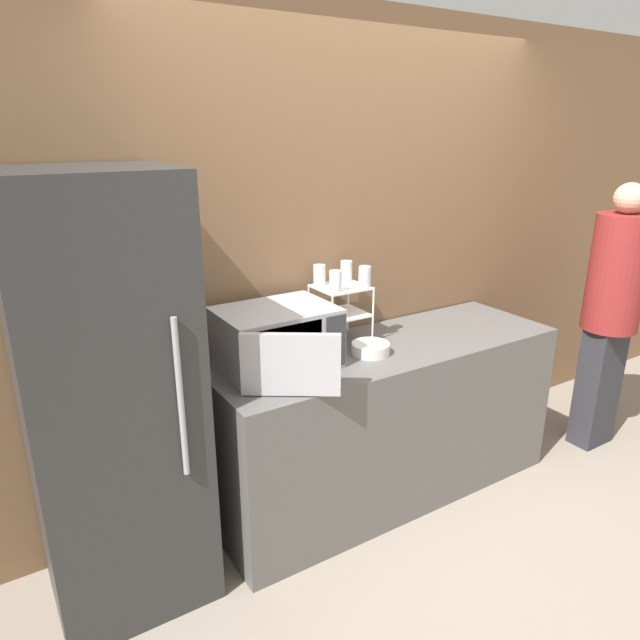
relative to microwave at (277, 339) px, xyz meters
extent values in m
plane|color=gray|center=(0.64, -0.38, -1.04)|extent=(12.00, 12.00, 0.00)
cube|color=brown|center=(0.64, 0.31, 0.26)|extent=(8.00, 0.06, 2.60)
cube|color=#595654|center=(0.64, -0.05, -0.59)|extent=(1.98, 0.65, 0.89)
cube|color=#ADADB2|center=(0.01, 0.02, 0.00)|extent=(0.55, 0.40, 0.29)
cube|color=#B7B2A8|center=(-0.05, -0.17, 0.00)|extent=(0.39, 0.01, 0.25)
cube|color=#333338|center=(0.22, -0.18, 0.00)|extent=(0.11, 0.01, 0.26)
cube|color=#ADADB2|center=(-0.10, -0.31, 0.00)|extent=(0.37, 0.26, 0.28)
cylinder|color=white|center=(0.33, 0.01, 0.01)|extent=(0.01, 0.01, 0.31)
cylinder|color=white|center=(0.59, 0.01, 0.01)|extent=(0.01, 0.01, 0.31)
cylinder|color=white|center=(0.33, 0.25, 0.01)|extent=(0.01, 0.01, 0.31)
cylinder|color=white|center=(0.59, 0.25, 0.01)|extent=(0.01, 0.01, 0.31)
cube|color=white|center=(0.46, 0.13, 0.01)|extent=(0.26, 0.23, 0.01)
cube|color=white|center=(0.46, 0.13, 0.16)|extent=(0.26, 0.23, 0.01)
cylinder|color=silver|center=(0.37, 0.05, 0.22)|extent=(0.06, 0.06, 0.11)
cylinder|color=silver|center=(0.54, 0.21, 0.22)|extent=(0.06, 0.06, 0.11)
cylinder|color=silver|center=(0.55, 0.05, 0.22)|extent=(0.06, 0.06, 0.11)
cylinder|color=silver|center=(0.37, 0.20, 0.22)|extent=(0.06, 0.06, 0.11)
cylinder|color=silver|center=(0.48, -0.11, -0.14)|extent=(0.11, 0.11, 0.01)
cylinder|color=silver|center=(0.48, -0.11, -0.12)|extent=(0.20, 0.20, 0.06)
cube|color=#2D2D33|center=(2.14, -0.38, -0.64)|extent=(0.26, 0.17, 0.80)
cylinder|color=maroon|center=(2.14, -0.38, 0.12)|extent=(0.33, 0.33, 0.71)
sphere|color=tan|center=(2.14, -0.38, 0.57)|extent=(0.18, 0.18, 0.18)
cube|color=#2D2D2D|center=(-0.79, -0.03, -0.11)|extent=(0.65, 0.60, 1.86)
cylinder|color=#99999E|center=(-0.60, -0.34, -0.01)|extent=(0.02, 0.02, 0.65)
camera|label=1|loc=(-1.18, -2.27, 0.96)|focal=32.00mm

